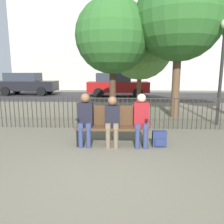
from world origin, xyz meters
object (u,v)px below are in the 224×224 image
object	(u,v)px
tree_0	(113,36)
tree_3	(179,17)
parked_car_0	(117,84)
seated_person_0	(85,117)
seated_person_2	(141,118)
seated_person_1	(112,119)
park_bench	(112,124)
tree_1	(140,47)
parked_car_1	(27,83)
backpack	(159,139)
lamp_post	(223,56)

from	to	relation	value
tree_0	tree_3	distance (m)	2.48
tree_0	parked_car_0	xyz separation A→B (m)	(0.03, 6.60, -2.20)
tree_0	seated_person_0	bearing A→B (deg)	-97.42
tree_3	parked_car_0	size ratio (longest dim) A/B	1.24
seated_person_2	tree_3	world-z (taller)	tree_3
tree_0	seated_person_1	bearing A→B (deg)	-87.91
park_bench	seated_person_1	size ratio (longest dim) A/B	1.45
seated_person_2	tree_1	world-z (taller)	tree_1
parked_car_1	backpack	bearing A→B (deg)	-54.58
seated_person_1	lamp_post	world-z (taller)	lamp_post
park_bench	parked_car_1	world-z (taller)	parked_car_1
seated_person_0	lamp_post	world-z (taller)	lamp_post
parked_car_0	backpack	bearing A→B (deg)	-83.41
park_bench	seated_person_2	world-z (taller)	seated_person_2
tree_1	parked_car_0	xyz separation A→B (m)	(-1.17, 4.51, -2.03)
seated_person_0	backpack	world-z (taller)	seated_person_0
seated_person_1	backpack	size ratio (longest dim) A/B	3.12
parked_car_1	tree_0	bearing A→B (deg)	-47.76
park_bench	backpack	world-z (taller)	park_bench
backpack	parked_car_1	bearing A→B (deg)	125.42
tree_0	tree_1	size ratio (longest dim) A/B	1.01
seated_person_2	lamp_post	world-z (taller)	lamp_post
seated_person_2	tree_1	distance (m)	6.23
tree_3	lamp_post	world-z (taller)	tree_3
parked_car_1	seated_person_2	bearing A→B (deg)	-55.98
park_bench	parked_car_1	distance (m)	12.94
backpack	parked_car_0	distance (m)	10.46
backpack	tree_1	xyz separation A→B (m)	(-0.02, 5.85, 2.69)
seated_person_1	parked_car_1	xyz separation A→B (m)	(-6.83, 11.11, 0.19)
seated_person_0	seated_person_2	bearing A→B (deg)	-0.01
seated_person_0	backpack	distance (m)	1.79
seated_person_2	lamp_post	distance (m)	3.80
seated_person_0	parked_car_1	xyz separation A→B (m)	(-6.21, 11.11, 0.15)
backpack	park_bench	bearing A→B (deg)	171.78
tree_1	backpack	bearing A→B (deg)	-89.77
seated_person_0	parked_car_1	bearing A→B (deg)	119.19
park_bench	tree_0	size ratio (longest dim) A/B	0.38
tree_1	lamp_post	size ratio (longest dim) A/B	1.35
backpack	tree_3	world-z (taller)	tree_3
seated_person_1	tree_1	world-z (taller)	tree_1
parked_car_0	parked_car_1	world-z (taller)	same
seated_person_1	seated_person_2	size ratio (longest dim) A/B	0.95
tree_3	tree_0	bearing A→B (deg)	170.82
park_bench	seated_person_2	size ratio (longest dim) A/B	1.37
backpack	parked_car_0	world-z (taller)	parked_car_0
seated_person_2	parked_car_0	xyz separation A→B (m)	(-0.77, 10.33, 0.16)
tree_3	lamp_post	xyz separation A→B (m)	(1.12, -1.15, -1.43)
backpack	parked_car_1	distance (m)	13.69
tree_1	lamp_post	world-z (taller)	tree_1
lamp_post	tree_0	bearing A→B (deg)	156.34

